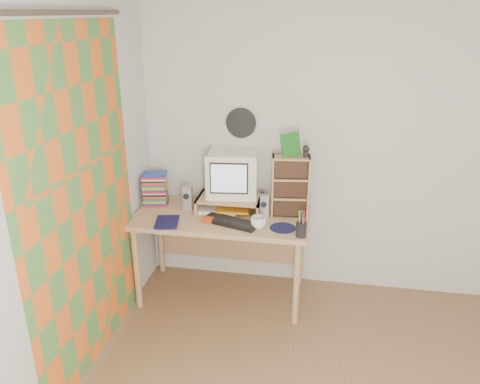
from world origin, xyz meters
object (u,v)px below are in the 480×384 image
at_px(desk, 223,227).
at_px(dvd_stack, 155,189).
at_px(crt_monitor, 232,174).
at_px(cd_rack, 290,186).
at_px(keyboard, 231,222).
at_px(diary, 156,221).
at_px(mug, 258,223).

bearing_deg(desk, dvd_stack, 173.82).
bearing_deg(crt_monitor, cd_rack, -12.27).
distance_m(crt_monitor, dvd_stack, 0.68).
bearing_deg(dvd_stack, keyboard, -32.97).
distance_m(keyboard, diary, 0.58).
distance_m(mug, diary, 0.80).
bearing_deg(diary, cd_rack, 7.75).
height_order(crt_monitor, diary, crt_monitor).
bearing_deg(keyboard, mug, 8.06).
relative_size(dvd_stack, diary, 1.30).
bearing_deg(desk, diary, -146.26).
xyz_separation_m(keyboard, mug, (0.22, -0.04, 0.03)).
distance_m(desk, diary, 0.58).
relative_size(desk, cd_rack, 2.85).
xyz_separation_m(dvd_stack, mug, (0.92, -0.32, -0.09)).
distance_m(desk, dvd_stack, 0.66).
height_order(dvd_stack, mug, dvd_stack).
distance_m(crt_monitor, diary, 0.72).
xyz_separation_m(crt_monitor, dvd_stack, (-0.66, -0.02, -0.17)).
bearing_deg(diary, mug, -7.56).
bearing_deg(crt_monitor, diary, -149.73).
bearing_deg(crt_monitor, desk, -133.42).
distance_m(desk, keyboard, 0.29).
xyz_separation_m(crt_monitor, cd_rack, (0.47, -0.05, -0.06)).
xyz_separation_m(dvd_stack, diary, (0.13, -0.38, -0.12)).
bearing_deg(desk, mug, -37.96).
height_order(desk, cd_rack, cd_rack).
xyz_separation_m(dvd_stack, cd_rack, (1.13, -0.02, 0.11)).
xyz_separation_m(cd_rack, diary, (-1.01, -0.35, -0.22)).
relative_size(cd_rack, mug, 4.16).
relative_size(mug, diary, 0.55).
distance_m(crt_monitor, mug, 0.50).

